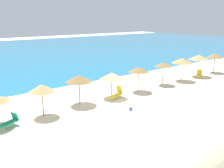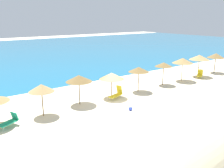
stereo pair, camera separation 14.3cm
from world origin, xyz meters
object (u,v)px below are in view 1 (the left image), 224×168
(beach_umbrella_6, at_px, (139,69))
(lounge_chair_2, at_px, (10,121))
(lounge_chair_0, at_px, (199,74))
(beach_umbrella_3, at_px, (42,88))
(beach_umbrella_4, at_px, (79,79))
(beach_umbrella_5, at_px, (112,76))
(beach_umbrella_7, at_px, (163,65))
(beach_umbrella_10, at_px, (215,56))
(beach_ball, at_px, (131,109))
(lounge_chair_3, at_px, (117,94))
(beach_umbrella_8, at_px, (182,61))
(beach_umbrella_9, at_px, (199,57))

(beach_umbrella_6, height_order, lounge_chair_2, beach_umbrella_6)
(lounge_chair_0, height_order, lounge_chair_2, lounge_chair_0)
(beach_umbrella_3, xyz_separation_m, beach_umbrella_4, (3.68, 0.62, 0.09))
(beach_umbrella_6, relative_size, lounge_chair_2, 1.69)
(beach_umbrella_5, bearing_deg, beach_umbrella_4, 176.24)
(beach_umbrella_5, distance_m, lounge_chair_2, 10.04)
(beach_umbrella_4, height_order, beach_umbrella_5, beach_umbrella_4)
(beach_umbrella_5, xyz_separation_m, beach_umbrella_7, (7.57, 0.19, 0.22))
(beach_umbrella_10, bearing_deg, beach_ball, -168.42)
(beach_umbrella_6, height_order, beach_umbrella_10, beach_umbrella_10)
(beach_ball, bearing_deg, lounge_chair_3, 73.28)
(beach_umbrella_6, distance_m, beach_umbrella_10, 14.79)
(beach_umbrella_8, xyz_separation_m, lounge_chair_0, (3.33, -0.35, -2.15))
(beach_umbrella_5, xyz_separation_m, lounge_chair_3, (0.21, -0.53, -1.70))
(beach_umbrella_6, bearing_deg, lounge_chair_2, -176.20)
(beach_umbrella_10, bearing_deg, lounge_chair_2, -177.76)
(beach_umbrella_3, xyz_separation_m, lounge_chair_0, (21.32, 0.12, -1.93))
(beach_ball, bearing_deg, beach_umbrella_6, 40.97)
(beach_umbrella_10, bearing_deg, beach_umbrella_5, -179.45)
(beach_umbrella_9, bearing_deg, beach_umbrella_10, -1.04)
(beach_umbrella_5, bearing_deg, beach_umbrella_8, 0.43)
(lounge_chair_0, relative_size, beach_ball, 4.85)
(beach_umbrella_5, bearing_deg, lounge_chair_3, -68.25)
(beach_umbrella_3, relative_size, beach_umbrella_4, 0.97)
(beach_umbrella_6, height_order, beach_umbrella_8, beach_umbrella_8)
(beach_umbrella_3, distance_m, beach_umbrella_9, 21.65)
(beach_umbrella_7, distance_m, lounge_chair_0, 6.93)
(lounge_chair_2, relative_size, beach_ball, 4.65)
(beach_umbrella_4, bearing_deg, beach_umbrella_7, -0.18)
(beach_umbrella_3, bearing_deg, beach_umbrella_7, 2.26)
(lounge_chair_0, bearing_deg, beach_umbrella_4, 58.64)
(beach_umbrella_9, bearing_deg, beach_umbrella_6, -178.53)
(beach_umbrella_9, bearing_deg, beach_umbrella_5, -179.04)
(beach_umbrella_3, bearing_deg, beach_umbrella_5, 3.12)
(beach_umbrella_4, bearing_deg, beach_umbrella_10, -0.14)
(beach_umbrella_6, bearing_deg, beach_umbrella_7, 3.26)
(lounge_chair_0, relative_size, lounge_chair_3, 0.97)
(beach_umbrella_5, relative_size, beach_ball, 7.42)
(beach_ball, bearing_deg, lounge_chair_0, 13.04)
(beach_umbrella_4, bearing_deg, lounge_chair_2, -169.78)
(beach_umbrella_5, xyz_separation_m, beach_umbrella_8, (10.86, 0.08, 0.35))
(beach_umbrella_7, height_order, beach_umbrella_10, beach_umbrella_10)
(beach_umbrella_8, bearing_deg, beach_umbrella_5, -179.57)
(beach_umbrella_9, bearing_deg, lounge_chair_0, -122.26)
(beach_umbrella_6, distance_m, beach_ball, 6.05)
(beach_umbrella_3, xyz_separation_m, lounge_chair_2, (-2.72, -0.54, -1.89))
(beach_umbrella_5, bearing_deg, beach_umbrella_6, -0.65)
(beach_umbrella_8, distance_m, beach_umbrella_9, 3.66)
(beach_umbrella_6, xyz_separation_m, lounge_chair_0, (10.70, -0.23, -2.00))
(beach_umbrella_6, bearing_deg, lounge_chair_0, -1.21)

